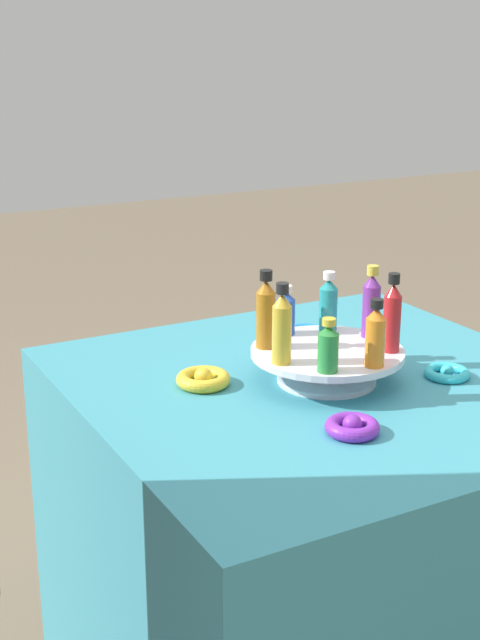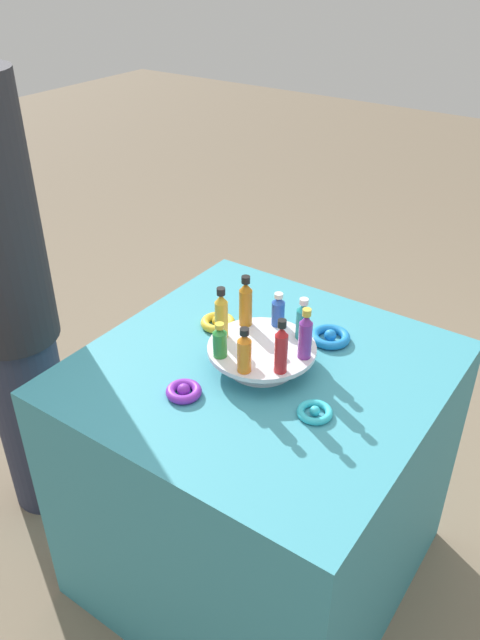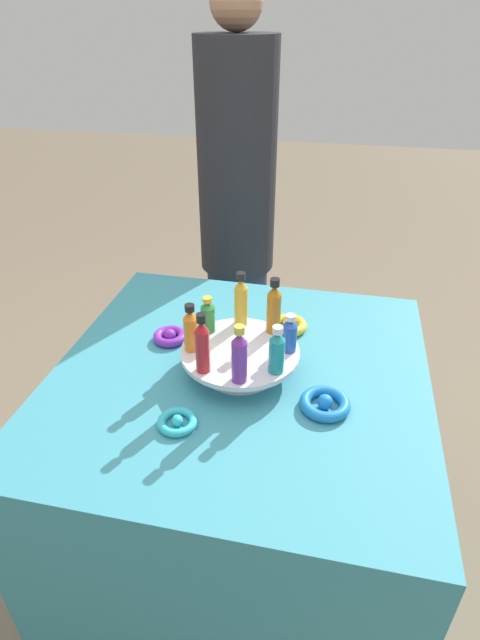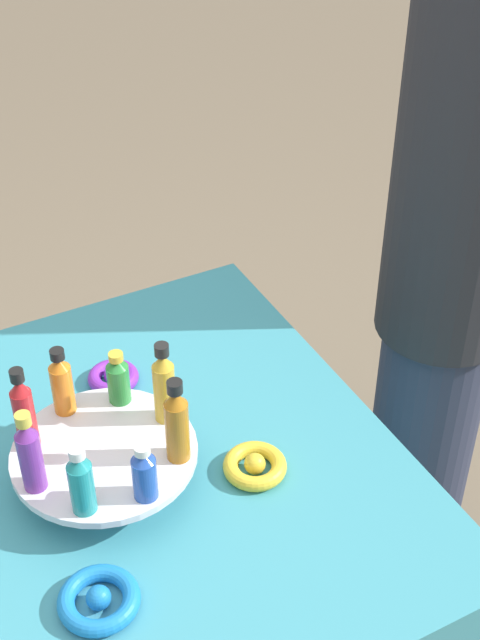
% 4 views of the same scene
% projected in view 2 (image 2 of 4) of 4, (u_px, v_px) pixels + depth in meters
% --- Properties ---
extents(ground_plane, '(12.00, 12.00, 0.00)m').
position_uv_depth(ground_plane, '(257.00, 561.00, 2.02)').
color(ground_plane, '#756651').
extents(party_table, '(0.88, 0.88, 0.78)m').
position_uv_depth(party_table, '(259.00, 475.00, 1.81)').
color(party_table, teal).
rests_on(party_table, ground_plane).
extents(display_stand, '(0.28, 0.28, 0.06)m').
position_uv_depth(display_stand, '(262.00, 353.00, 1.58)').
color(display_stand, silver).
rests_on(display_stand, party_table).
extents(bottle_gold, '(0.03, 0.03, 0.14)m').
position_uv_depth(bottle_gold, '(221.00, 315.00, 1.57)').
color(bottle_gold, gold).
rests_on(bottle_gold, display_stand).
extents(bottle_green, '(0.04, 0.04, 0.09)m').
position_uv_depth(bottle_green, '(220.00, 341.00, 1.51)').
color(bottle_green, '#288438').
rests_on(bottle_green, display_stand).
extents(bottle_orange, '(0.03, 0.03, 0.12)m').
position_uv_depth(bottle_orange, '(244.00, 352.00, 1.45)').
color(bottle_orange, orange).
rests_on(bottle_orange, display_stand).
extents(bottle_red, '(0.03, 0.03, 0.14)m').
position_uv_depth(bottle_red, '(281.00, 348.00, 1.45)').
color(bottle_red, '#B21E23').
rests_on(bottle_red, display_stand).
extents(bottle_purple, '(0.03, 0.03, 0.14)m').
position_uv_depth(bottle_purple, '(305.00, 335.00, 1.50)').
color(bottle_purple, '#702D93').
rests_on(bottle_purple, display_stand).
extents(bottle_teal, '(0.03, 0.03, 0.11)m').
position_uv_depth(bottle_teal, '(303.00, 320.00, 1.58)').
color(bottle_teal, teal).
rests_on(bottle_teal, display_stand).
extents(bottle_blue, '(0.03, 0.03, 0.09)m').
position_uv_depth(bottle_blue, '(278.00, 310.00, 1.63)').
color(bottle_blue, '#234CAD').
rests_on(bottle_blue, display_stand).
extents(bottle_amber, '(0.03, 0.03, 0.14)m').
position_uv_depth(bottle_amber, '(246.00, 303.00, 1.62)').
color(bottle_amber, '#AD6B19').
rests_on(bottle_amber, display_stand).
extents(ribbon_bow_gold, '(0.10, 0.10, 0.03)m').
position_uv_depth(ribbon_bow_gold, '(218.00, 322.00, 1.76)').
color(ribbon_bow_gold, gold).
rests_on(ribbon_bow_gold, party_table).
extents(ribbon_bow_purple, '(0.09, 0.09, 0.03)m').
position_uv_depth(ribbon_bow_purple, '(184.00, 391.00, 1.50)').
color(ribbon_bow_purple, purple).
rests_on(ribbon_bow_purple, party_table).
extents(ribbon_bow_teal, '(0.08, 0.08, 0.02)m').
position_uv_depth(ribbon_bow_teal, '(315.00, 412.00, 1.44)').
color(ribbon_bow_teal, '#2DB7CC').
rests_on(ribbon_bow_teal, party_table).
extents(ribbon_bow_blue, '(0.11, 0.11, 0.03)m').
position_uv_depth(ribbon_bow_blue, '(330.00, 337.00, 1.70)').
color(ribbon_bow_blue, blue).
rests_on(ribbon_bow_blue, party_table).
extents(person_figure, '(0.27, 0.27, 1.61)m').
position_uv_depth(person_figure, '(6.00, 296.00, 1.84)').
color(person_figure, '#282D42').
rests_on(person_figure, ground_plane).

